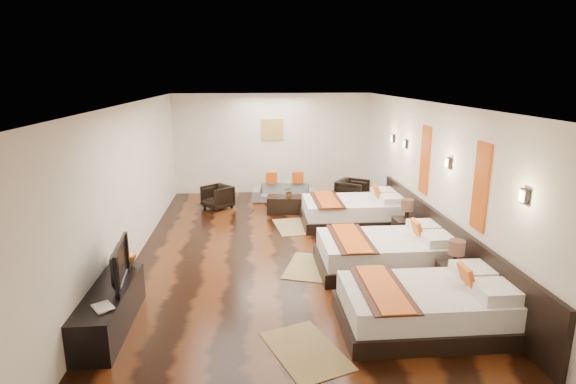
{
  "coord_description": "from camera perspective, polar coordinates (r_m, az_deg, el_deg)",
  "views": [
    {
      "loc": [
        -0.6,
        -8.14,
        3.27
      ],
      "look_at": [
        0.09,
        0.37,
        1.1
      ],
      "focal_mm": 28.64,
      "sensor_mm": 36.0,
      "label": 1
    }
  ],
  "objects": [
    {
      "name": "coffee_table",
      "position": [
        11.28,
        -0.03,
        -1.54
      ],
      "size": [
        1.05,
        0.6,
        0.4
      ],
      "primitive_type": "cube",
      "rotation": [
        0.0,
        0.0,
        -0.11
      ],
      "color": "black",
      "rests_on": "floor"
    },
    {
      "name": "jute_mat_near",
      "position": [
        5.94,
        2.2,
        -19.09
      ],
      "size": [
        1.13,
        1.39,
        0.01
      ],
      "primitive_type": "cube",
      "rotation": [
        0.0,
        0.0,
        0.36
      ],
      "color": "olive",
      "rests_on": "floor"
    },
    {
      "name": "gold_artwork",
      "position": [
        12.97,
        -1.99,
        7.75
      ],
      "size": [
        0.6,
        0.04,
        0.6
      ],
      "primitive_type": "cube",
      "color": "#AD873F",
      "rests_on": "back_wall"
    },
    {
      "name": "sofa",
      "position": [
        12.27,
        -0.42,
        -0.0
      ],
      "size": [
        1.75,
        0.86,
        0.49
      ],
      "primitive_type": "imported",
      "rotation": [
        0.0,
        0.0,
        -0.13
      ],
      "color": "slate",
      "rests_on": "floor"
    },
    {
      "name": "sconce_lounge",
      "position": [
        11.04,
        12.88,
        6.52
      ],
      "size": [
        0.07,
        0.12,
        0.18
      ],
      "color": "black",
      "rests_on": "right_wall"
    },
    {
      "name": "bed_near",
      "position": [
        6.56,
        16.89,
        -13.41
      ],
      "size": [
        2.25,
        1.42,
        0.86
      ],
      "color": "black",
      "rests_on": "floor"
    },
    {
      "name": "headboard_panel",
      "position": [
        8.53,
        18.56,
        -5.82
      ],
      "size": [
        0.08,
        6.6,
        0.9
      ],
      "primitive_type": "cube",
      "color": "black",
      "rests_on": "floor"
    },
    {
      "name": "floor",
      "position": [
        8.8,
        -0.42,
        -7.57
      ],
      "size": [
        5.5,
        9.5,
        0.01
      ],
      "primitive_type": "cube",
      "color": "black",
      "rests_on": "ground"
    },
    {
      "name": "nightstand_b",
      "position": [
        9.45,
        14.43,
        -4.38
      ],
      "size": [
        0.46,
        0.46,
        0.92
      ],
      "color": "black",
      "rests_on": "floor"
    },
    {
      "name": "back_wall",
      "position": [
        13.04,
        -1.98,
        6.01
      ],
      "size": [
        5.5,
        0.01,
        2.8
      ],
      "primitive_type": "cube",
      "color": "silver",
      "rests_on": "floor"
    },
    {
      "name": "left_wall",
      "position": [
        8.63,
        -18.98,
        0.95
      ],
      "size": [
        0.01,
        9.5,
        2.8
      ],
      "primitive_type": "cube",
      "color": "silver",
      "rests_on": "floor"
    },
    {
      "name": "sconce_near",
      "position": [
        6.27,
        27.27,
        -0.46
      ],
      "size": [
        0.07,
        0.12,
        0.18
      ],
      "color": "black",
      "rests_on": "right_wall"
    },
    {
      "name": "nightstand_a",
      "position": [
        7.53,
        19.92,
        -9.8
      ],
      "size": [
        0.45,
        0.45,
        0.89
      ],
      "color": "black",
      "rests_on": "floor"
    },
    {
      "name": "tv_console",
      "position": [
        6.69,
        -21.24,
        -13.42
      ],
      "size": [
        0.5,
        1.8,
        0.55
      ],
      "primitive_type": "cube",
      "color": "black",
      "rests_on": "floor"
    },
    {
      "name": "sconce_far",
      "position": [
        10.2,
        14.38,
        5.81
      ],
      "size": [
        0.07,
        0.12,
        0.18
      ],
      "color": "black",
      "rests_on": "right_wall"
    },
    {
      "name": "sconce_mid",
      "position": [
        8.17,
        19.3,
        3.44
      ],
      "size": [
        0.07,
        0.12,
        0.18
      ],
      "color": "black",
      "rests_on": "right_wall"
    },
    {
      "name": "figurine",
      "position": [
        7.2,
        -19.81,
        -7.24
      ],
      "size": [
        0.46,
        0.46,
        0.38
      ],
      "primitive_type": "imported",
      "rotation": [
        0.0,
        0.0,
        -0.36
      ],
      "color": "brown",
      "rests_on": "tv_console"
    },
    {
      "name": "orange_panel_b",
      "position": [
        9.21,
        16.65,
        3.84
      ],
      "size": [
        0.04,
        0.4,
        1.3
      ],
      "primitive_type": "cube",
      "color": "#D86014",
      "rests_on": "right_wall"
    },
    {
      "name": "armchair_right",
      "position": [
        11.98,
        7.98,
        -0.06
      ],
      "size": [
        1.01,
        1.0,
        0.67
      ],
      "primitive_type": "imported",
      "rotation": [
        0.0,
        0.0,
        0.99
      ],
      "color": "black",
      "rests_on": "floor"
    },
    {
      "name": "bed_far",
      "position": [
        10.48,
        8.22,
        -2.36
      ],
      "size": [
        2.29,
        1.44,
        0.88
      ],
      "color": "black",
      "rests_on": "floor"
    },
    {
      "name": "ceiling",
      "position": [
        8.18,
        -0.46,
        10.96
      ],
      "size": [
        5.5,
        9.5,
        0.01
      ],
      "primitive_type": "cube",
      "color": "white",
      "rests_on": "floor"
    },
    {
      "name": "armchair_left",
      "position": [
        11.73,
        -8.75,
        -0.61
      ],
      "size": [
        0.9,
        0.9,
        0.59
      ],
      "primitive_type": "imported",
      "rotation": [
        0.0,
        0.0,
        -0.86
      ],
      "color": "black",
      "rests_on": "floor"
    },
    {
      "name": "bed_mid",
      "position": [
        8.17,
        12.13,
        -7.4
      ],
      "size": [
        2.31,
        1.45,
        0.88
      ],
      "color": "black",
      "rests_on": "floor"
    },
    {
      "name": "jute_mat_far",
      "position": [
        10.25,
        0.68,
        -4.31
      ],
      "size": [
        0.9,
        1.28,
        0.01
      ],
      "primitive_type": "cube",
      "rotation": [
        0.0,
        0.0,
        0.13
      ],
      "color": "olive",
      "rests_on": "floor"
    },
    {
      "name": "tv",
      "position": [
        6.61,
        -20.8,
        -8.38
      ],
      "size": [
        0.24,
        0.99,
        0.57
      ],
      "primitive_type": "imported",
      "rotation": [
        0.0,
        0.0,
        1.69
      ],
      "color": "black",
      "rests_on": "tv_console"
    },
    {
      "name": "book",
      "position": [
        6.09,
        -22.94,
        -13.35
      ],
      "size": [
        0.33,
        0.35,
        0.03
      ],
      "primitive_type": "imported",
      "rotation": [
        0.0,
        0.0,
        0.62
      ],
      "color": "black",
      "rests_on": "tv_console"
    },
    {
      "name": "right_wall",
      "position": [
        9.0,
        17.31,
        1.61
      ],
      "size": [
        0.01,
        9.5,
        2.8
      ],
      "primitive_type": "cube",
      "color": "silver",
      "rests_on": "floor"
    },
    {
      "name": "jute_mat_mid",
      "position": [
        8.19,
        2.68,
        -9.25
      ],
      "size": [
        1.09,
        1.38,
        0.01
      ],
      "primitive_type": "cube",
      "rotation": [
        0.0,
        0.0,
        -0.32
      ],
      "color": "olive",
      "rests_on": "floor"
    },
    {
      "name": "table_plant",
      "position": [
        11.15,
        0.17,
        0.05
      ],
      "size": [
        0.28,
        0.26,
        0.27
      ],
      "primitive_type": "imported",
      "rotation": [
        0.0,
        0.0,
        -0.24
      ],
      "color": "#285E1F",
      "rests_on": "coffee_table"
    },
    {
      "name": "orange_panel_a",
      "position": [
        7.25,
        22.83,
        0.6
      ],
      "size": [
        0.04,
        0.4,
        1.3
      ],
      "primitive_type": "cube",
      "color": "#D86014",
      "rests_on": "right_wall"
    }
  ]
}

